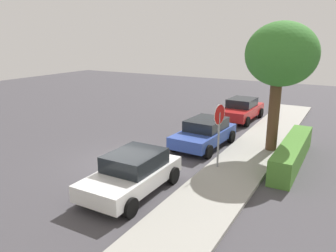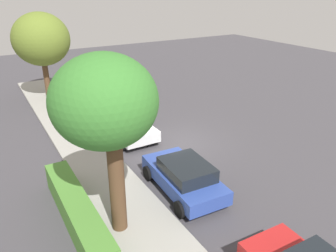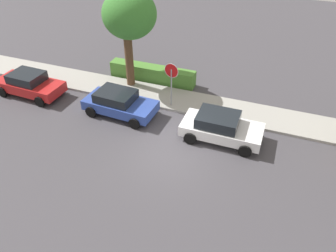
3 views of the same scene
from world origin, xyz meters
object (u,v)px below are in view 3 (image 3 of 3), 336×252
parked_car_white (221,127)px  street_tree_mid_block (129,16)px  parked_car_red (29,84)px  parked_car_blue (119,103)px  stop_sign (171,78)px

parked_car_white → street_tree_mid_block: bearing=152.0°
parked_car_white → parked_car_red: size_ratio=0.95×
parked_car_red → parked_car_blue: bearing=0.3°
parked_car_blue → street_tree_mid_block: street_tree_mid_block is taller
parked_car_red → parked_car_white: bearing=-0.8°
stop_sign → street_tree_mid_block: (-3.14, 1.56, 2.58)m
stop_sign → parked_car_white: stop_sign is taller
street_tree_mid_block → stop_sign: bearing=-26.4°
parked_car_red → street_tree_mid_block: bearing=30.8°
parked_car_white → parked_car_red: (-11.98, 0.18, -0.00)m
parked_car_white → street_tree_mid_block: (-6.49, 3.45, 3.78)m
parked_car_blue → parked_car_red: 6.14m
parked_car_blue → street_tree_mid_block: bearing=101.3°
parked_car_blue → parked_car_white: size_ratio=1.02×
parked_car_blue → street_tree_mid_block: size_ratio=0.69×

